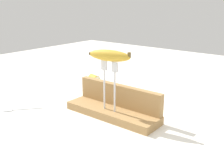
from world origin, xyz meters
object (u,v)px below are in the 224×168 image
object	(u,v)px
banana_raised_center	(109,56)
fork_fallen_far	(18,109)
banana_chunk_near	(94,78)
fork_stand_center	(109,82)

from	to	relation	value
banana_raised_center	fork_fallen_far	xyz separation A→B (m)	(-0.34, -0.18, -0.24)
banana_raised_center	banana_chunk_near	size ratio (longest dim) A/B	2.52
fork_stand_center	banana_raised_center	xyz separation A→B (m)	(-0.00, -0.00, 0.10)
fork_stand_center	fork_fallen_far	size ratio (longest dim) A/B	1.38
banana_raised_center	banana_chunk_near	distance (m)	0.53
banana_raised_center	fork_fallen_far	bearing A→B (deg)	-152.34
fork_fallen_far	banana_raised_center	bearing A→B (deg)	27.66
fork_stand_center	banana_chunk_near	world-z (taller)	fork_stand_center
fork_stand_center	fork_fallen_far	distance (m)	0.41
fork_stand_center	fork_fallen_far	xyz separation A→B (m)	(-0.34, -0.18, -0.14)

